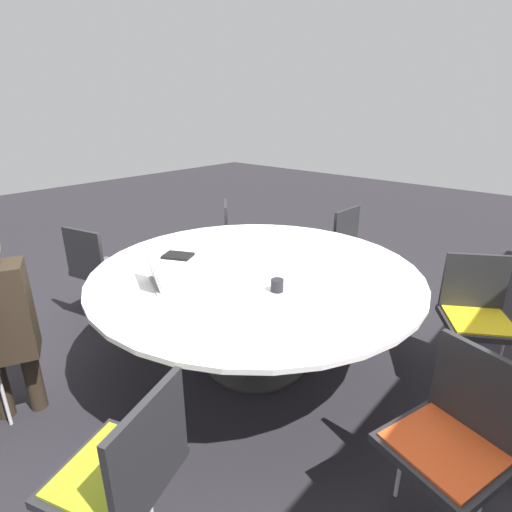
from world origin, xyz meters
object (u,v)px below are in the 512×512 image
object	(u,v)px
chair_4	(356,246)
laptop	(163,277)
chair_3	(477,309)
chair_6	(99,265)
chair_1	(126,467)
spiral_notebook	(178,256)
chair_2	(456,432)
coffee_cup	(277,285)
chair_5	(238,235)
handbag	(512,435)

from	to	relation	value
chair_4	laptop	bearing A→B (deg)	-4.90
chair_3	chair_4	bearing A→B (deg)	-59.75
chair_6	laptop	xyz separation A→B (m)	(0.16, 1.17, 0.27)
chair_1	spiral_notebook	xyz separation A→B (m)	(-1.19, -1.16, 0.23)
chair_2	coffee_cup	xyz separation A→B (m)	(-0.21, -1.13, 0.26)
chair_5	coffee_cup	size ratio (longest dim) A/B	10.87
chair_2	chair_6	xyz separation A→B (m)	(0.04, -2.89, 0.00)
chair_6	spiral_notebook	world-z (taller)	chair_6
chair_3	chair_6	xyz separation A→B (m)	(1.27, -2.66, 0.00)
chair_5	spiral_notebook	world-z (taller)	chair_5
handbag	chair_6	bearing A→B (deg)	-77.72
chair_3	handbag	xyz separation A→B (m)	(0.61, 0.39, -0.38)
spiral_notebook	handbag	distance (m)	2.34
chair_1	chair_2	size ratio (longest dim) A/B	1.00
laptop	handbag	distance (m)	2.16
chair_1	chair_4	xyz separation A→B (m)	(-2.88, -0.57, 0.00)
chair_1	chair_5	xyz separation A→B (m)	(-2.38, -1.68, 0.00)
chair_6	laptop	world-z (taller)	laptop
chair_1	chair_5	world-z (taller)	same
chair_4	coffee_cup	xyz separation A→B (m)	(1.67, 0.33, 0.26)
chair_4	handbag	size ratio (longest dim) A/B	2.40
chair_2	coffee_cup	bearing A→B (deg)	6.88
chair_3	spiral_notebook	size ratio (longest dim) A/B	3.40
chair_1	coffee_cup	distance (m)	1.27
chair_1	coffee_cup	size ratio (longest dim) A/B	10.87
chair_3	handbag	world-z (taller)	chair_3
laptop	chair_2	bearing A→B (deg)	-148.32
chair_3	handbag	bearing A→B (deg)	90.34
chair_2	handbag	bearing A→B (deg)	-87.81
spiral_notebook	chair_3	bearing A→B (deg)	120.10
chair_3	chair_1	bearing A→B (deg)	41.09
chair_3	laptop	size ratio (longest dim) A/B	2.41
chair_5	laptop	size ratio (longest dim) A/B	2.41
chair_4	chair_5	world-z (taller)	same
chair_6	chair_5	bearing A→B (deg)	63.75
chair_1	chair_5	distance (m)	2.91
chair_4	spiral_notebook	size ratio (longest dim) A/B	3.40
chair_4	chair_5	size ratio (longest dim) A/B	1.00
chair_3	chair_6	distance (m)	2.95
chair_5	chair_3	bearing A→B (deg)	40.87
chair_1	laptop	xyz separation A→B (m)	(-0.81, -0.83, 0.27)
chair_2	chair_6	bearing A→B (deg)	17.94
chair_1	chair_5	size ratio (longest dim) A/B	1.00
chair_1	chair_2	world-z (taller)	same
chair_4	chair_6	bearing A→B (deg)	-34.51
spiral_notebook	handbag	size ratio (longest dim) A/B	0.71
chair_2	coffee_cup	distance (m)	1.17
coffee_cup	handbag	distance (m)	1.50
spiral_notebook	chair_1	bearing A→B (deg)	44.37
coffee_cup	chair_6	bearing A→B (deg)	-82.17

